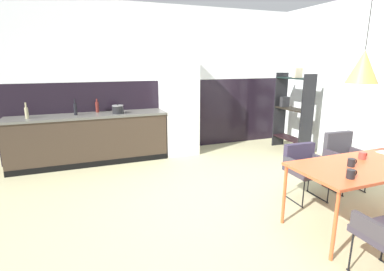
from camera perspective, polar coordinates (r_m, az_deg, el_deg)
ground_plane at (r=3.83m, az=7.82°, el=-14.49°), size 8.01×8.01×0.00m
back_wall_splashback_dark at (r=6.27m, az=-5.38°, el=3.86°), size 6.07×0.12×1.46m
back_wall_panel_upper at (r=6.19m, az=-5.70°, el=17.24°), size 6.07×0.12×1.46m
kitchen_counter at (r=5.75m, az=-18.95°, el=-0.59°), size 2.77×0.63×0.90m
refrigerator_column at (r=5.95m, az=-2.56°, el=6.01°), size 0.66×0.60×2.00m
dining_table at (r=3.83m, az=31.30°, el=-5.23°), size 1.81×0.80×0.73m
armchair_near_window at (r=4.85m, az=26.98°, el=-3.18°), size 0.51×0.49×0.82m
armchair_head_of_table at (r=4.29m, az=20.81°, el=-5.10°), size 0.51×0.49×0.73m
mug_tall_blue at (r=3.92m, az=29.90°, el=-3.36°), size 0.12×0.08×0.08m
mug_short_terracotta at (r=3.23m, az=28.20°, el=-6.52°), size 0.12×0.08×0.09m
mug_dark_espresso at (r=3.59m, az=28.29°, el=-4.58°), size 0.12×0.08×0.09m
cooking_pot at (r=5.61m, az=-14.05°, el=4.89°), size 0.21×0.21×0.18m
bottle_spice_small at (r=5.67m, az=-29.18°, el=3.90°), size 0.06×0.06×0.27m
bottle_wine_green at (r=5.66m, az=-21.49°, el=4.79°), size 0.06×0.06×0.30m
bottle_vinegar_dark at (r=5.86m, az=-17.75°, el=5.30°), size 0.06×0.06×0.25m
open_shelf_unit at (r=6.49m, az=18.72°, el=4.99°), size 0.30×0.86×1.71m
pendant_lamp_over_table_near at (r=3.37m, az=30.01°, el=11.40°), size 0.29×0.29×1.25m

